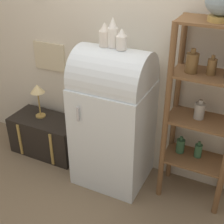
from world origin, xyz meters
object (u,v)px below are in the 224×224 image
at_px(globe, 222,0).
at_px(vase_center, 113,33).
at_px(refrigerator, 113,116).
at_px(vase_left, 105,35).
at_px(vase_right, 122,40).
at_px(suitcase_trunk, 47,135).
at_px(desk_lamp, 38,91).

height_order(globe, vase_center, globe).
xyz_separation_m(refrigerator, globe, (0.79, 0.07, 1.09)).
bearing_deg(vase_left, vase_right, -7.42).
height_order(suitcase_trunk, globe, globe).
distance_m(vase_left, desk_lamp, 1.12).
height_order(globe, desk_lamp, globe).
height_order(vase_right, desk_lamp, vase_right).
height_order(refrigerator, suitcase_trunk, refrigerator).
bearing_deg(desk_lamp, vase_center, -4.24).
distance_m(suitcase_trunk, vase_left, 1.47).
relative_size(refrigerator, vase_left, 6.85).
distance_m(refrigerator, desk_lamp, 0.94).
relative_size(refrigerator, desk_lamp, 3.56).
bearing_deg(vase_left, suitcase_trunk, 176.74).
relative_size(suitcase_trunk, globe, 2.84).
relative_size(vase_left, desk_lamp, 0.52).
height_order(refrigerator, vase_center, vase_center).
distance_m(refrigerator, globe, 1.35).
xyz_separation_m(refrigerator, suitcase_trunk, (-0.86, 0.05, -0.49)).
distance_m(vase_left, vase_center, 0.08).
distance_m(suitcase_trunk, desk_lamp, 0.53).
bearing_deg(suitcase_trunk, refrigerator, -3.59).
bearing_deg(vase_right, suitcase_trunk, 176.00).
height_order(vase_left, desk_lamp, vase_left).
bearing_deg(refrigerator, globe, 4.94).
distance_m(globe, vase_left, 0.94).
xyz_separation_m(globe, vase_right, (-0.71, -0.08, -0.35)).
bearing_deg(vase_left, refrigerator, -6.48).
bearing_deg(globe, refrigerator, -175.06).
xyz_separation_m(refrigerator, desk_lamp, (-0.94, 0.08, 0.03)).
relative_size(refrigerator, globe, 5.04).
bearing_deg(vase_center, desk_lamp, 175.76).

